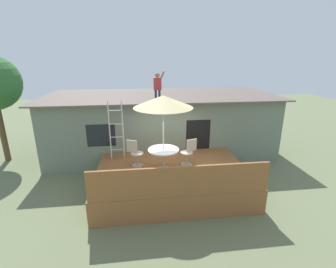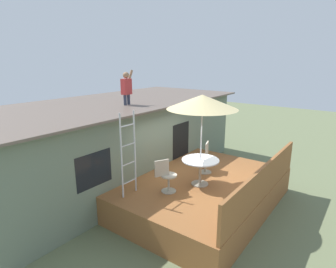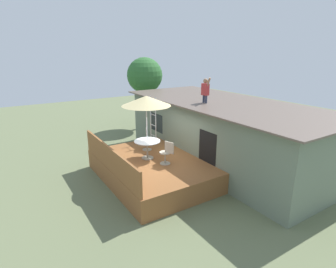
% 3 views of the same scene
% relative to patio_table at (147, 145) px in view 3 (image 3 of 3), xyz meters
% --- Properties ---
extents(ground_plane, '(40.00, 40.00, 0.00)m').
position_rel_patio_table_xyz_m(ground_plane, '(0.29, 0.15, -1.39)').
color(ground_plane, '#66704C').
extents(house, '(10.50, 4.50, 2.80)m').
position_rel_patio_table_xyz_m(house, '(0.29, 3.75, 0.02)').
color(house, slate).
rests_on(house, ground).
extents(deck, '(5.11, 3.80, 0.80)m').
position_rel_patio_table_xyz_m(deck, '(0.29, 0.15, -0.99)').
color(deck, brown).
rests_on(deck, ground).
extents(deck_railing, '(5.01, 0.08, 0.90)m').
position_rel_patio_table_xyz_m(deck_railing, '(0.29, -1.70, -0.14)').
color(deck_railing, brown).
rests_on(deck_railing, deck).
extents(patio_table, '(1.04, 1.04, 0.74)m').
position_rel_patio_table_xyz_m(patio_table, '(0.00, 0.00, 0.00)').
color(patio_table, '#A59E8C').
rests_on(patio_table, deck).
extents(patio_umbrella, '(1.90, 1.90, 2.54)m').
position_rel_patio_table_xyz_m(patio_umbrella, '(0.00, 0.00, 1.76)').
color(patio_umbrella, silver).
rests_on(patio_umbrella, deck).
extents(step_ladder, '(0.52, 0.04, 2.20)m').
position_rel_patio_table_xyz_m(step_ladder, '(-1.61, 1.18, 0.51)').
color(step_ladder, silver).
rests_on(step_ladder, deck).
extents(person_figure, '(0.47, 0.20, 1.11)m').
position_rel_patio_table_xyz_m(person_figure, '(0.07, 2.84, 2.02)').
color(person_figure, '#33384C').
rests_on(person_figure, house).
extents(patio_chair_left, '(0.59, 0.44, 0.92)m').
position_rel_patio_table_xyz_m(patio_chair_left, '(-0.94, 0.48, -0.13)').
color(patio_chair_left, '#A59E8C').
rests_on(patio_chair_left, deck).
extents(patio_chair_right, '(0.60, 0.44, 0.92)m').
position_rel_patio_table_xyz_m(patio_chair_right, '(0.92, 0.33, -0.13)').
color(patio_chair_right, '#A59E8C').
rests_on(patio_chair_right, deck).
extents(backyard_tree, '(2.27, 2.27, 4.59)m').
position_rel_patio_table_xyz_m(backyard_tree, '(-6.71, 3.47, 2.04)').
color(backyard_tree, brown).
rests_on(backyard_tree, ground).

